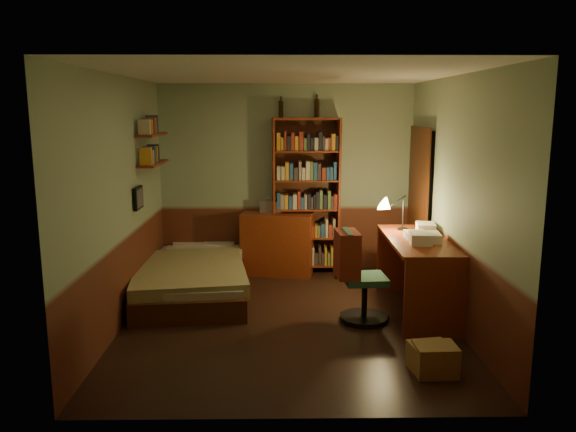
{
  "coord_description": "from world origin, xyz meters",
  "views": [
    {
      "loc": [
        -0.09,
        -5.79,
        2.25
      ],
      "look_at": [
        0.0,
        0.25,
        1.1
      ],
      "focal_mm": 35.0,
      "sensor_mm": 36.0,
      "label": 1
    }
  ],
  "objects_px": {
    "bookshelf": "(306,196)",
    "office_chair": "(365,273)",
    "bed": "(193,265)",
    "mini_stereo": "(272,206)",
    "cardboard_box_b": "(429,357)",
    "cardboard_box_a": "(435,359)",
    "dresser": "(278,243)",
    "desk": "(417,275)",
    "desk_lamp": "(403,201)"
  },
  "relations": [
    {
      "from": "desk",
      "to": "cardboard_box_b",
      "type": "xyz_separation_m",
      "value": [
        -0.22,
        -1.45,
        -0.3
      ]
    },
    {
      "from": "mini_stereo",
      "to": "bookshelf",
      "type": "height_order",
      "value": "bookshelf"
    },
    {
      "from": "cardboard_box_a",
      "to": "bed",
      "type": "bearing_deg",
      "value": 136.87
    },
    {
      "from": "bookshelf",
      "to": "cardboard_box_a",
      "type": "xyz_separation_m",
      "value": [
        0.98,
        -3.15,
        -0.94
      ]
    },
    {
      "from": "cardboard_box_a",
      "to": "dresser",
      "type": "bearing_deg",
      "value": 114.05
    },
    {
      "from": "office_chair",
      "to": "bookshelf",
      "type": "bearing_deg",
      "value": 101.9
    },
    {
      "from": "bed",
      "to": "cardboard_box_b",
      "type": "height_order",
      "value": "bed"
    },
    {
      "from": "bookshelf",
      "to": "desk_lamp",
      "type": "relative_size",
      "value": 3.13
    },
    {
      "from": "bookshelf",
      "to": "cardboard_box_a",
      "type": "height_order",
      "value": "bookshelf"
    },
    {
      "from": "desk",
      "to": "dresser",
      "type": "bearing_deg",
      "value": 135.93
    },
    {
      "from": "bed",
      "to": "office_chair",
      "type": "height_order",
      "value": "office_chair"
    },
    {
      "from": "desk",
      "to": "office_chair",
      "type": "height_order",
      "value": "office_chair"
    },
    {
      "from": "mini_stereo",
      "to": "desk_lamp",
      "type": "xyz_separation_m",
      "value": [
        1.57,
        -1.18,
        0.25
      ]
    },
    {
      "from": "mini_stereo",
      "to": "cardboard_box_b",
      "type": "relative_size",
      "value": 0.89
    },
    {
      "from": "dresser",
      "to": "cardboard_box_a",
      "type": "relative_size",
      "value": 2.72
    },
    {
      "from": "bed",
      "to": "office_chair",
      "type": "relative_size",
      "value": 2.13
    },
    {
      "from": "desk_lamp",
      "to": "office_chair",
      "type": "height_order",
      "value": "desk_lamp"
    },
    {
      "from": "cardboard_box_b",
      "to": "office_chair",
      "type": "bearing_deg",
      "value": 108.78
    },
    {
      "from": "bookshelf",
      "to": "desk_lamp",
      "type": "bearing_deg",
      "value": -49.69
    },
    {
      "from": "office_chair",
      "to": "cardboard_box_a",
      "type": "bearing_deg",
      "value": -75.27
    },
    {
      "from": "bed",
      "to": "mini_stereo",
      "type": "bearing_deg",
      "value": 37.59
    },
    {
      "from": "mini_stereo",
      "to": "desk_lamp",
      "type": "height_order",
      "value": "desk_lamp"
    },
    {
      "from": "bed",
      "to": "cardboard_box_a",
      "type": "relative_size",
      "value": 6.49
    },
    {
      "from": "mini_stereo",
      "to": "bookshelf",
      "type": "distance_m",
      "value": 0.49
    },
    {
      "from": "bookshelf",
      "to": "dresser",
      "type": "bearing_deg",
      "value": -171.28
    },
    {
      "from": "bed",
      "to": "dresser",
      "type": "xyz_separation_m",
      "value": [
        1.06,
        0.79,
        0.09
      ]
    },
    {
      "from": "cardboard_box_a",
      "to": "cardboard_box_b",
      "type": "height_order",
      "value": "cardboard_box_a"
    },
    {
      "from": "desk",
      "to": "desk_lamp",
      "type": "relative_size",
      "value": 2.3
    },
    {
      "from": "dresser",
      "to": "mini_stereo",
      "type": "xyz_separation_m",
      "value": [
        -0.08,
        0.12,
        0.51
      ]
    },
    {
      "from": "desk",
      "to": "cardboard_box_a",
      "type": "xyz_separation_m",
      "value": [
        -0.19,
        -1.52,
        -0.29
      ]
    },
    {
      "from": "mini_stereo",
      "to": "cardboard_box_b",
      "type": "bearing_deg",
      "value": -53.25
    },
    {
      "from": "dresser",
      "to": "cardboard_box_b",
      "type": "relative_size",
      "value": 2.87
    },
    {
      "from": "dresser",
      "to": "bookshelf",
      "type": "xyz_separation_m",
      "value": [
        0.39,
        0.09,
        0.64
      ]
    },
    {
      "from": "bookshelf",
      "to": "office_chair",
      "type": "distance_m",
      "value": 2.05
    },
    {
      "from": "dresser",
      "to": "office_chair",
      "type": "relative_size",
      "value": 0.89
    },
    {
      "from": "desk",
      "to": "desk_lamp",
      "type": "distance_m",
      "value": 0.91
    },
    {
      "from": "desk_lamp",
      "to": "cardboard_box_a",
      "type": "height_order",
      "value": "desk_lamp"
    },
    {
      "from": "bed",
      "to": "cardboard_box_a",
      "type": "xyz_separation_m",
      "value": [
        2.42,
        -2.27,
        -0.21
      ]
    },
    {
      "from": "mini_stereo",
      "to": "bed",
      "type": "bearing_deg",
      "value": -124.43
    },
    {
      "from": "bed",
      "to": "cardboard_box_a",
      "type": "bearing_deg",
      "value": -48.84
    },
    {
      "from": "cardboard_box_a",
      "to": "cardboard_box_b",
      "type": "distance_m",
      "value": 0.09
    },
    {
      "from": "desk",
      "to": "office_chair",
      "type": "distance_m",
      "value": 0.69
    },
    {
      "from": "dresser",
      "to": "cardboard_box_b",
      "type": "height_order",
      "value": "dresser"
    },
    {
      "from": "mini_stereo",
      "to": "office_chair",
      "type": "relative_size",
      "value": 0.28
    },
    {
      "from": "mini_stereo",
      "to": "bookshelf",
      "type": "xyz_separation_m",
      "value": [
        0.47,
        -0.04,
        0.14
      ]
    },
    {
      "from": "dresser",
      "to": "desk_lamp",
      "type": "relative_size",
      "value": 1.4
    },
    {
      "from": "cardboard_box_a",
      "to": "mini_stereo",
      "type": "bearing_deg",
      "value": 114.39
    },
    {
      "from": "mini_stereo",
      "to": "desk",
      "type": "bearing_deg",
      "value": -33.17
    },
    {
      "from": "bed",
      "to": "cardboard_box_b",
      "type": "distance_m",
      "value": 3.25
    },
    {
      "from": "desk_lamp",
      "to": "cardboard_box_b",
      "type": "xyz_separation_m",
      "value": [
        -0.15,
        -1.93,
        -1.07
      ]
    }
  ]
}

